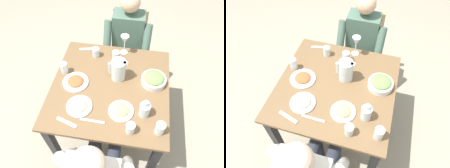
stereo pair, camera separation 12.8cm
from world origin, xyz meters
TOP-DOWN VIEW (x-y plane):
  - ground_plane at (0.00, 0.00)m, footprint 8.00×8.00m
  - dining_table at (0.00, 0.00)m, footprint 0.97×0.97m
  - chair_near at (-0.07, -0.86)m, footprint 0.40×0.40m
  - diner_near at (-0.07, -0.66)m, footprint 0.48×0.53m
  - water_pitcher at (-0.05, -0.10)m, footprint 0.16×0.12m
  - salad_bowl at (-0.35, -0.09)m, footprint 0.21×0.21m
  - plate_rice_curry at (0.29, 0.01)m, footprint 0.22×0.22m
  - plate_fries at (-0.12, 0.23)m, footprint 0.19×0.19m
  - plate_beans at (0.20, 0.24)m, footprint 0.20×0.20m
  - water_glass_by_pitcher at (0.42, -0.09)m, footprint 0.06×0.06m
  - water_glass_far_left at (0.19, -0.33)m, footprint 0.07×0.07m
  - water_glass_far_right at (-0.41, 0.35)m, footprint 0.07×0.07m
  - water_glass_near_right at (-0.21, 0.38)m, footprint 0.07×0.07m
  - water_glass_near_left at (0.00, -0.30)m, footprint 0.07×0.07m
  - wine_glass at (-0.06, -0.42)m, footprint 0.08×0.08m
  - oil_carafe at (-0.29, 0.22)m, footprint 0.08×0.08m
  - fork_near at (0.26, 0.39)m, footprint 0.17×0.07m
  - knife_near at (0.07, 0.35)m, footprint 0.19×0.02m
  - fork_far at (0.28, -0.41)m, footprint 0.17×0.07m

SIDE VIEW (x-z plane):
  - ground_plane at x=0.00m, z-range 0.00..0.00m
  - chair_near at x=-0.07m, z-range 0.05..0.91m
  - dining_table at x=0.00m, z-range 0.25..0.98m
  - diner_near at x=-0.07m, z-range 0.05..1.20m
  - fork_near at x=0.26m, z-range 0.73..0.74m
  - knife_near at x=0.07m, z-range 0.73..0.74m
  - fork_far at x=0.28m, z-range 0.73..0.74m
  - plate_beans at x=0.20m, z-range 0.72..0.76m
  - plate_rice_curry at x=0.29m, z-range 0.72..0.77m
  - plate_fries at x=-0.12m, z-range 0.72..0.77m
  - salad_bowl at x=-0.35m, z-range 0.73..0.82m
  - water_glass_far_left at x=0.19m, z-range 0.73..0.82m
  - water_glass_near_right at x=-0.21m, z-range 0.73..0.82m
  - water_glass_near_left at x=0.00m, z-range 0.73..0.83m
  - water_glass_by_pitcher at x=0.42m, z-range 0.73..0.83m
  - water_glass_far_right at x=-0.41m, z-range 0.73..0.83m
  - oil_carafe at x=-0.29m, z-range 0.70..0.87m
  - water_pitcher at x=-0.05m, z-range 0.73..0.92m
  - wine_glass at x=-0.06m, z-range 0.77..0.97m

